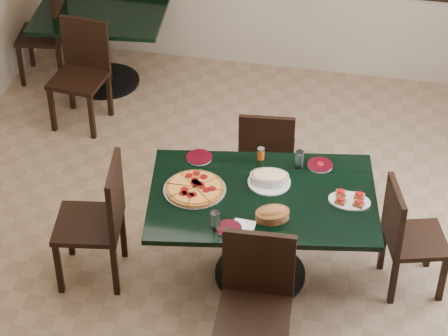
% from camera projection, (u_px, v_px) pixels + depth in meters
% --- Properties ---
extents(floor, '(5.50, 5.50, 0.00)m').
position_uv_depth(floor, '(222.00, 247.00, 6.62)').
color(floor, '#80654A').
rests_on(floor, ground).
extents(room_shell, '(5.50, 5.50, 5.50)m').
position_uv_depth(room_shell, '(389.00, 17.00, 7.09)').
color(room_shell, white).
rests_on(room_shell, floor).
extents(main_table, '(1.69, 1.23, 0.75)m').
position_uv_depth(main_table, '(262.00, 216.00, 6.04)').
color(main_table, black).
rests_on(main_table, floor).
extents(back_table, '(1.28, 0.98, 0.75)m').
position_uv_depth(back_table, '(102.00, 35.00, 8.20)').
color(back_table, black).
rests_on(back_table, floor).
extents(chair_far, '(0.46, 0.46, 0.90)m').
position_uv_depth(chair_far, '(267.00, 152.00, 6.74)').
color(chair_far, black).
rests_on(chair_far, floor).
extents(chair_near, '(0.48, 0.48, 0.97)m').
position_uv_depth(chair_near, '(256.00, 297.00, 5.44)').
color(chair_near, black).
rests_on(chair_near, floor).
extents(chair_right, '(0.50, 0.50, 0.87)m').
position_uv_depth(chair_right, '(406.00, 233.00, 6.01)').
color(chair_right, black).
rests_on(chair_right, floor).
extents(chair_left, '(0.52, 0.52, 0.98)m').
position_uv_depth(chair_left, '(101.00, 216.00, 6.06)').
color(chair_left, black).
rests_on(chair_left, floor).
extents(back_chair_near, '(0.49, 0.49, 0.95)m').
position_uv_depth(back_chair_near, '(82.00, 67.00, 7.71)').
color(back_chair_near, black).
rests_on(back_chair_near, floor).
extents(back_chair_left, '(0.50, 0.50, 0.94)m').
position_uv_depth(back_chair_left, '(50.00, 28.00, 8.29)').
color(back_chair_left, black).
rests_on(back_chair_left, floor).
extents(pepperoni_pizza, '(0.43, 0.43, 0.04)m').
position_uv_depth(pepperoni_pizza, '(195.00, 188.00, 5.96)').
color(pepperoni_pizza, silver).
rests_on(pepperoni_pizza, main_table).
extents(lasagna_casserole, '(0.30, 0.30, 0.09)m').
position_uv_depth(lasagna_casserole, '(269.00, 178.00, 6.01)').
color(lasagna_casserole, silver).
rests_on(lasagna_casserole, main_table).
extents(bread_basket, '(0.28, 0.24, 0.10)m').
position_uv_depth(bread_basket, '(272.00, 214.00, 5.71)').
color(bread_basket, brown).
rests_on(bread_basket, main_table).
extents(bruschetta_platter, '(0.30, 0.22, 0.05)m').
position_uv_depth(bruschetta_platter, '(350.00, 199.00, 5.86)').
color(bruschetta_platter, silver).
rests_on(bruschetta_platter, main_table).
extents(side_plate_near, '(0.17, 0.17, 0.02)m').
position_uv_depth(side_plate_near, '(229.00, 228.00, 5.64)').
color(side_plate_near, silver).
rests_on(side_plate_near, main_table).
extents(side_plate_far_r, '(0.18, 0.18, 0.03)m').
position_uv_depth(side_plate_far_r, '(320.00, 165.00, 6.19)').
color(side_plate_far_r, silver).
rests_on(side_plate_far_r, main_table).
extents(side_plate_far_l, '(0.19, 0.19, 0.02)m').
position_uv_depth(side_plate_far_l, '(199.00, 157.00, 6.26)').
color(side_plate_far_l, silver).
rests_on(side_plate_far_l, main_table).
extents(napkin_setting, '(0.15, 0.15, 0.01)m').
position_uv_depth(napkin_setting, '(244.00, 227.00, 5.66)').
color(napkin_setting, white).
rests_on(napkin_setting, main_table).
extents(water_glass_a, '(0.06, 0.06, 0.13)m').
position_uv_depth(water_glass_a, '(299.00, 159.00, 6.14)').
color(water_glass_a, white).
rests_on(water_glass_a, main_table).
extents(water_glass_b, '(0.06, 0.06, 0.13)m').
position_uv_depth(water_glass_b, '(215.00, 220.00, 5.61)').
color(water_glass_b, white).
rests_on(water_glass_b, main_table).
extents(pepper_shaker, '(0.05, 0.05, 0.09)m').
position_uv_depth(pepper_shaker, '(261.00, 153.00, 6.23)').
color(pepper_shaker, '#D04D16').
rests_on(pepper_shaker, main_table).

